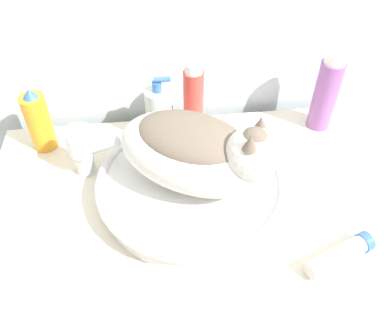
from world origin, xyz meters
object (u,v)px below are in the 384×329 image
(mouthwash_bottle, at_px, (326,92))
(spray_bottle_trigger, at_px, (39,121))
(cat, at_px, (198,150))
(cream_tube, at_px, (340,255))
(soap_pump_bottle, at_px, (159,114))
(shampoo_bottle_tall, at_px, (193,102))
(faucet, at_px, (84,148))

(mouthwash_bottle, xyz_separation_m, spray_bottle_trigger, (-0.71, 0.00, -0.03))
(spray_bottle_trigger, bearing_deg, cat, -30.57)
(cat, distance_m, cream_tube, 0.34)
(mouthwash_bottle, distance_m, spray_bottle_trigger, 0.71)
(cat, xyz_separation_m, soap_pump_bottle, (-0.07, 0.21, -0.07))
(shampoo_bottle_tall, bearing_deg, cream_tube, -60.01)
(shampoo_bottle_tall, xyz_separation_m, soap_pump_bottle, (-0.09, -0.00, -0.03))
(mouthwash_bottle, bearing_deg, cream_tube, -103.68)
(spray_bottle_trigger, relative_size, cream_tube, 1.11)
(cat, relative_size, cream_tube, 2.62)
(spray_bottle_trigger, relative_size, soap_pump_bottle, 0.95)
(spray_bottle_trigger, bearing_deg, cream_tube, -33.78)
(mouthwash_bottle, xyz_separation_m, soap_pump_bottle, (-0.42, -0.00, -0.03))
(cat, height_order, cream_tube, cat)
(soap_pump_bottle, relative_size, cream_tube, 1.17)
(shampoo_bottle_tall, relative_size, cream_tube, 1.37)
(cat, relative_size, faucet, 3.14)
(spray_bottle_trigger, height_order, shampoo_bottle_tall, shampoo_bottle_tall)
(soap_pump_bottle, bearing_deg, shampoo_bottle_tall, 0.00)
(shampoo_bottle_tall, distance_m, soap_pump_bottle, 0.09)
(spray_bottle_trigger, distance_m, shampoo_bottle_tall, 0.38)
(mouthwash_bottle, relative_size, spray_bottle_trigger, 1.27)
(soap_pump_bottle, distance_m, cream_tube, 0.52)
(cat, height_order, soap_pump_bottle, cat)
(spray_bottle_trigger, height_order, cream_tube, spray_bottle_trigger)
(mouthwash_bottle, relative_size, shampoo_bottle_tall, 1.03)
(shampoo_bottle_tall, bearing_deg, faucet, -157.84)
(spray_bottle_trigger, distance_m, soap_pump_bottle, 0.29)
(faucet, height_order, cream_tube, faucet)
(mouthwash_bottle, bearing_deg, faucet, -169.89)
(cream_tube, bearing_deg, spray_bottle_trigger, 146.22)
(cat, bearing_deg, cream_tube, -6.54)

